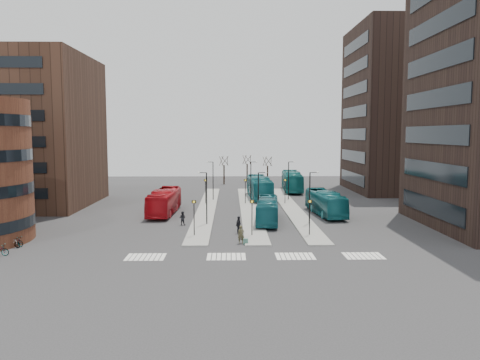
{
  "coord_description": "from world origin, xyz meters",
  "views": [
    {
      "loc": [
        -0.6,
        -35.78,
        10.7
      ],
      "look_at": [
        0.53,
        20.88,
        5.0
      ],
      "focal_mm": 35.0,
      "sensor_mm": 36.0,
      "label": 1
    }
  ],
  "objects_px": {
    "teal_bus_c": "(325,203)",
    "bicycle_mid": "(13,243)",
    "teal_bus_d": "(292,181)",
    "commuter_c": "(265,218)",
    "teal_bus_a": "(267,210)",
    "traveller": "(241,235)",
    "red_bus": "(164,202)",
    "commuter_b": "(239,225)",
    "teal_bus_b": "(259,188)",
    "bicycle_far": "(16,241)",
    "commuter_a": "(182,218)",
    "suitcase": "(246,241)"
  },
  "relations": [
    {
      "from": "teal_bus_d",
      "to": "commuter_c",
      "type": "relative_size",
      "value": 8.66
    },
    {
      "from": "red_bus",
      "to": "bicycle_far",
      "type": "relative_size",
      "value": 6.56
    },
    {
      "from": "red_bus",
      "to": "teal_bus_a",
      "type": "height_order",
      "value": "red_bus"
    },
    {
      "from": "commuter_a",
      "to": "teal_bus_a",
      "type": "bearing_deg",
      "value": -155.64
    },
    {
      "from": "teal_bus_d",
      "to": "commuter_c",
      "type": "height_order",
      "value": "teal_bus_d"
    },
    {
      "from": "bicycle_far",
      "to": "commuter_c",
      "type": "bearing_deg",
      "value": -43.56
    },
    {
      "from": "commuter_c",
      "to": "bicycle_far",
      "type": "distance_m",
      "value": 26.3
    },
    {
      "from": "red_bus",
      "to": "commuter_c",
      "type": "height_order",
      "value": "red_bus"
    },
    {
      "from": "suitcase",
      "to": "teal_bus_d",
      "type": "height_order",
      "value": "teal_bus_d"
    },
    {
      "from": "commuter_a",
      "to": "suitcase",
      "type": "bearing_deg",
      "value": 141.69
    },
    {
      "from": "teal_bus_c",
      "to": "bicycle_mid",
      "type": "distance_m",
      "value": 37.09
    },
    {
      "from": "teal_bus_a",
      "to": "teal_bus_c",
      "type": "bearing_deg",
      "value": 37.33
    },
    {
      "from": "commuter_b",
      "to": "bicycle_far",
      "type": "xyz_separation_m",
      "value": [
        -21.23,
        -5.28,
        -0.46
      ]
    },
    {
      "from": "traveller",
      "to": "bicycle_mid",
      "type": "height_order",
      "value": "traveller"
    },
    {
      "from": "suitcase",
      "to": "commuter_c",
      "type": "xyz_separation_m",
      "value": [
        2.52,
        9.62,
        0.48
      ]
    },
    {
      "from": "commuter_a",
      "to": "bicycle_far",
      "type": "bearing_deg",
      "value": 49.35
    },
    {
      "from": "red_bus",
      "to": "commuter_a",
      "type": "bearing_deg",
      "value": -65.28
    },
    {
      "from": "suitcase",
      "to": "commuter_b",
      "type": "distance_m",
      "value": 5.06
    },
    {
      "from": "teal_bus_a",
      "to": "teal_bus_d",
      "type": "height_order",
      "value": "teal_bus_d"
    },
    {
      "from": "teal_bus_d",
      "to": "teal_bus_c",
      "type": "bearing_deg",
      "value": -84.48
    },
    {
      "from": "bicycle_mid",
      "to": "commuter_c",
      "type": "bearing_deg",
      "value": -51.12
    },
    {
      "from": "teal_bus_c",
      "to": "commuter_b",
      "type": "xyz_separation_m",
      "value": [
        -11.61,
        -11.28,
        -0.64
      ]
    },
    {
      "from": "teal_bus_a",
      "to": "commuter_a",
      "type": "distance_m",
      "value": 10.18
    },
    {
      "from": "teal_bus_a",
      "to": "traveller",
      "type": "bearing_deg",
      "value": -102.19
    },
    {
      "from": "teal_bus_d",
      "to": "traveller",
      "type": "distance_m",
      "value": 42.33
    },
    {
      "from": "commuter_c",
      "to": "bicycle_mid",
      "type": "relative_size",
      "value": 0.96
    },
    {
      "from": "commuter_a",
      "to": "commuter_c",
      "type": "bearing_deg",
      "value": -164.69
    },
    {
      "from": "suitcase",
      "to": "commuter_a",
      "type": "relative_size",
      "value": 0.35
    },
    {
      "from": "teal_bus_c",
      "to": "teal_bus_b",
      "type": "bearing_deg",
      "value": 112.02
    },
    {
      "from": "red_bus",
      "to": "commuter_b",
      "type": "xyz_separation_m",
      "value": [
        9.64,
        -12.37,
        -0.71
      ]
    },
    {
      "from": "teal_bus_b",
      "to": "bicycle_mid",
      "type": "xyz_separation_m",
      "value": [
        -25.09,
        -32.46,
        -1.36
      ]
    },
    {
      "from": "teal_bus_d",
      "to": "teal_bus_a",
      "type": "bearing_deg",
      "value": -99.92
    },
    {
      "from": "red_bus",
      "to": "commuter_c",
      "type": "bearing_deg",
      "value": -28.83
    },
    {
      "from": "traveller",
      "to": "teal_bus_c",
      "type": "bearing_deg",
      "value": 53.08
    },
    {
      "from": "teal_bus_b",
      "to": "commuter_c",
      "type": "bearing_deg",
      "value": -94.58
    },
    {
      "from": "red_bus",
      "to": "commuter_a",
      "type": "xyz_separation_m",
      "value": [
        3.17,
        -7.71,
        -0.83
      ]
    },
    {
      "from": "commuter_c",
      "to": "traveller",
      "type": "bearing_deg",
      "value": -15.21
    },
    {
      "from": "teal_bus_d",
      "to": "commuter_a",
      "type": "xyz_separation_m",
      "value": [
        -16.97,
        -31.79,
        -1.02
      ]
    },
    {
      "from": "traveller",
      "to": "bicycle_mid",
      "type": "xyz_separation_m",
      "value": [
        -21.39,
        -1.35,
        -0.4
      ]
    },
    {
      "from": "teal_bus_c",
      "to": "red_bus",
      "type": "bearing_deg",
      "value": 172.15
    },
    {
      "from": "traveller",
      "to": "commuter_a",
      "type": "relative_size",
      "value": 1.08
    },
    {
      "from": "red_bus",
      "to": "teal_bus_d",
      "type": "relative_size",
      "value": 0.9
    },
    {
      "from": "teal_bus_a",
      "to": "teal_bus_b",
      "type": "height_order",
      "value": "teal_bus_b"
    },
    {
      "from": "commuter_b",
      "to": "commuter_c",
      "type": "bearing_deg",
      "value": -9.28
    },
    {
      "from": "red_bus",
      "to": "teal_bus_d",
      "type": "distance_m",
      "value": 31.4
    },
    {
      "from": "commuter_a",
      "to": "commuter_b",
      "type": "bearing_deg",
      "value": 159.61
    },
    {
      "from": "teal_bus_c",
      "to": "commuter_c",
      "type": "bearing_deg",
      "value": -146.88
    },
    {
      "from": "bicycle_mid",
      "to": "bicycle_far",
      "type": "distance_m",
      "value": 0.66
    },
    {
      "from": "red_bus",
      "to": "teal_bus_c",
      "type": "relative_size",
      "value": 1.04
    },
    {
      "from": "red_bus",
      "to": "suitcase",
      "type": "bearing_deg",
      "value": -57.08
    }
  ]
}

